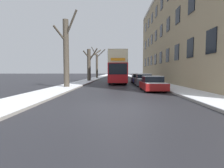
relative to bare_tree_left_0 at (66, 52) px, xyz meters
The scene contains 12 objects.
ground_plane 11.71m from the bare_tree_left_0, 61.26° to the right, with size 320.00×320.00×0.00m, color #28282D.
sidewalk_left 43.43m from the bare_tree_left_0, 90.19° to the left, with size 2.66×130.00×0.16m.
sidewalk_right 44.76m from the bare_tree_left_0, 75.98° to the left, with size 2.66×130.00×0.16m.
terrace_facade_right 19.81m from the bare_tree_left_0, 31.02° to the left, with size 9.10×37.56×15.52m.
bare_tree_left_0 is the anchor object (origin of this frame).
bare_tree_left_1 13.05m from the bare_tree_left_0, 88.47° to the left, with size 2.95×2.88×5.80m.
bare_tree_left_2 26.88m from the bare_tree_left_0, 89.58° to the left, with size 3.50×2.49×7.86m.
double_decker_bus 9.88m from the bare_tree_left_0, 57.20° to the left, with size 2.50×10.16×4.46m.
parked_car_0 9.23m from the bare_tree_left_0, 14.98° to the right, with size 1.89×3.95×1.33m.
parked_car_1 9.42m from the bare_tree_left_0, 19.67° to the left, with size 1.86×4.05×1.48m.
parked_car_2 12.61m from the bare_tree_left_0, 46.73° to the left, with size 1.79×4.20×1.41m.
pedestrian_left_sidewalk 2.88m from the bare_tree_left_0, 111.43° to the left, with size 0.36×0.36×1.65m.
Camera 1 is at (-0.18, -8.16, 1.69)m, focal length 28.00 mm.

